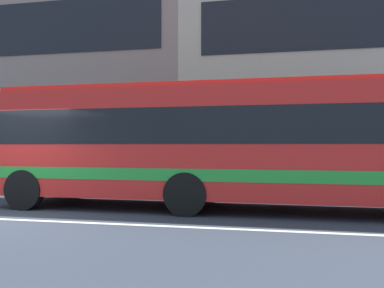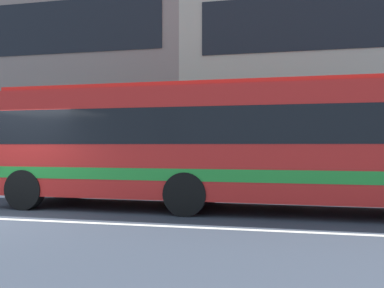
% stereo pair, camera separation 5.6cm
% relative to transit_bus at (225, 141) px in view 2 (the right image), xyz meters
% --- Properties ---
extents(hedge_row_far, '(12.17, 1.10, 1.11)m').
position_rel_transit_bus_xyz_m(hedge_row_far, '(-3.84, 3.70, -1.16)').
color(hedge_row_far, '#1D4825').
rests_on(hedge_row_far, ground_plane).
extents(apartment_block_left, '(18.54, 10.07, 12.02)m').
position_rel_transit_bus_xyz_m(apartment_block_left, '(-12.14, 11.66, 4.30)').
color(apartment_block_left, gray).
rests_on(apartment_block_left, ground_plane).
extents(transit_bus, '(11.80, 2.72, 3.10)m').
position_rel_transit_bus_xyz_m(transit_bus, '(0.00, 0.00, 0.00)').
color(transit_bus, red).
rests_on(transit_bus, ground_plane).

